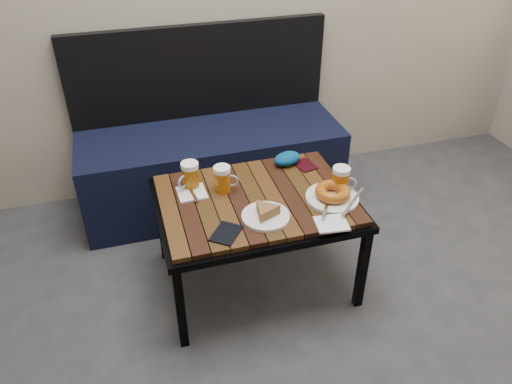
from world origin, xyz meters
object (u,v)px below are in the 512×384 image
object	(u,v)px
passport_burgundy	(305,165)
beer_mug_right	(341,180)
beer_mug_left	(190,175)
plate_bagel	(333,194)
knit_pouch	(287,159)
cafe_table	(256,206)
plate_pie	(266,213)
beer_mug_centre	(223,179)
bench	(211,159)
passport_navy	(226,233)

from	to	relation	value
passport_burgundy	beer_mug_right	bearing A→B (deg)	-88.29
beer_mug_left	beer_mug_right	distance (m)	0.64
plate_bagel	knit_pouch	size ratio (longest dim) A/B	1.97
cafe_table	plate_bagel	distance (m)	0.33
beer_mug_right	passport_burgundy	world-z (taller)	beer_mug_right
plate_pie	plate_bagel	world-z (taller)	plate_bagel
beer_mug_right	knit_pouch	bearing A→B (deg)	147.40
beer_mug_left	beer_mug_right	bearing A→B (deg)	126.73
beer_mug_left	beer_mug_centre	distance (m)	0.14
beer_mug_left	cafe_table	bearing A→B (deg)	114.39
beer_mug_left	knit_pouch	world-z (taller)	beer_mug_left
beer_mug_left	plate_bagel	size ratio (longest dim) A/B	0.46
plate_bagel	passport_burgundy	size ratio (longest dim) A/B	2.38
cafe_table	beer_mug_centre	bearing A→B (deg)	142.40
beer_mug_right	beer_mug_left	bearing A→B (deg)	-168.88
cafe_table	plate_bagel	size ratio (longest dim) A/B	3.18
passport_burgundy	knit_pouch	xyz separation A→B (m)	(-0.07, 0.04, 0.03)
plate_pie	beer_mug_left	bearing A→B (deg)	129.66
bench	plate_pie	bearing A→B (deg)	-86.55
beer_mug_centre	passport_navy	world-z (taller)	beer_mug_centre
beer_mug_centre	bench	bearing A→B (deg)	98.70
plate_pie	passport_navy	world-z (taller)	plate_pie
bench	plate_bagel	size ratio (longest dim) A/B	5.30
bench	beer_mug_centre	xyz separation A→B (m)	(-0.07, -0.61, 0.26)
plate_pie	plate_bagel	size ratio (longest dim) A/B	0.73
knit_pouch	beer_mug_left	bearing A→B (deg)	-171.82
beer_mug_left	plate_pie	bearing A→B (deg)	95.66
plate_bagel	beer_mug_centre	bearing A→B (deg)	155.25
cafe_table	knit_pouch	world-z (taller)	knit_pouch
cafe_table	beer_mug_centre	world-z (taller)	beer_mug_centre
beer_mug_right	plate_bagel	distance (m)	0.08
knit_pouch	plate_pie	bearing A→B (deg)	-120.82
beer_mug_right	plate_pie	size ratio (longest dim) A/B	0.61
plate_pie	plate_bagel	distance (m)	0.31
beer_mug_left	plate_pie	size ratio (longest dim) A/B	0.63
bench	passport_burgundy	xyz separation A→B (m)	(0.34, -0.52, 0.20)
bench	cafe_table	world-z (taller)	bench
bench	passport_navy	xyz separation A→B (m)	(-0.12, -0.90, 0.20)
beer_mug_centre	plate_pie	world-z (taller)	beer_mug_centre
beer_mug_right	passport_navy	size ratio (longest dim) A/B	0.94
cafe_table	beer_mug_right	distance (m)	0.38
knit_pouch	bench	bearing A→B (deg)	119.35
cafe_table	beer_mug_right	world-z (taller)	beer_mug_right
beer_mug_left	knit_pouch	distance (m)	0.47
plate_bagel	knit_pouch	world-z (taller)	plate_bagel
plate_bagel	passport_navy	size ratio (longest dim) A/B	2.08
cafe_table	passport_navy	xyz separation A→B (m)	(-0.18, -0.20, 0.05)
beer_mug_left	beer_mug_centre	bearing A→B (deg)	120.66
cafe_table	plate_pie	world-z (taller)	plate_pie
bench	plate_pie	size ratio (longest dim) A/B	7.22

